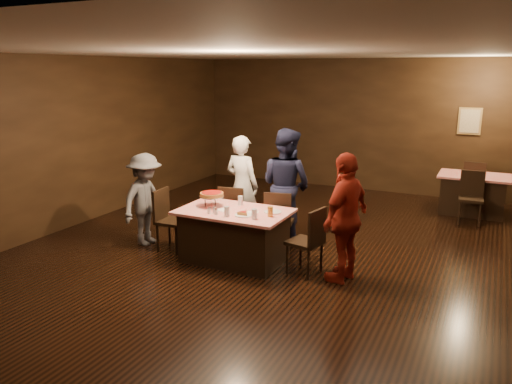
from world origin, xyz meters
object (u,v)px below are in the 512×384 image
chair_back_far (475,184)px  diner_navy_hoodie (286,185)px  chair_far_left (234,213)px  glass_back (240,200)px  glass_front_left (227,211)px  glass_front_right (254,214)px  diner_red_shirt (346,218)px  pizza_stand (212,194)px  chair_end_left (172,220)px  plate_empty (273,212)px  chair_end_right (305,241)px  glass_amber (270,212)px  diner_white_jacket (242,185)px  back_table (473,194)px  chair_far_right (279,220)px  main_table (234,235)px  diner_grey_knit (146,199)px

chair_back_far → diner_navy_hoodie: diner_navy_hoodie is taller
chair_far_left → glass_back: chair_far_left is taller
glass_front_left → glass_front_right: bearing=7.1°
diner_navy_hoodie → chair_back_far: bearing=-109.9°
diner_red_shirt → pizza_stand: size_ratio=4.57×
chair_end_left → plate_empty: (1.65, 0.15, 0.30)m
chair_end_right → glass_amber: chair_end_right is taller
diner_white_jacket → glass_front_left: (0.52, -1.46, -0.01)m
diner_white_jacket → diner_navy_hoodie: (0.79, 0.03, 0.08)m
glass_front_right → glass_amber: (0.15, 0.20, 0.00)m
back_table → chair_far_right: chair_far_right is taller
main_table → back_table: size_ratio=1.23×
chair_far_right → diner_grey_knit: size_ratio=0.64×
chair_far_left → chair_end_right: size_ratio=1.00×
chair_far_left → chair_end_right: bearing=143.1°
chair_far_left → diner_navy_hoodie: diner_navy_hoodie is taller
chair_far_right → chair_far_left: bearing=-13.2°
chair_end_left → pizza_stand: 0.85m
chair_far_left → diner_red_shirt: 2.21m
chair_back_far → glass_amber: chair_back_far is taller
diner_white_jacket → diner_navy_hoodie: bearing=-169.3°
chair_far_left → diner_grey_knit: bearing=20.1°
pizza_stand → glass_front_right: size_ratio=2.71×
main_table → diner_red_shirt: diner_red_shirt is taller
glass_amber → glass_back: bearing=151.7°
chair_far_left → back_table: bearing=-144.9°
diner_white_jacket → glass_front_right: 1.68m
chair_back_far → glass_front_right: (-2.57, -5.07, 0.37)m
chair_far_right → glass_amber: 0.90m
diner_grey_knit → glass_front_left: 1.71m
chair_far_left → chair_far_right: same height
chair_far_left → diner_grey_knit: size_ratio=0.64×
glass_amber → diner_navy_hoodie: bearing=102.8°
diner_grey_knit → plate_empty: bearing=-83.3°
back_table → diner_navy_hoodie: bearing=-131.7°
chair_far_left → chair_end_right: same height
main_table → glass_back: size_ratio=11.43×
chair_end_left → diner_red_shirt: size_ratio=0.55×
chair_end_right → diner_navy_hoodie: bearing=-134.8°
glass_front_left → glass_back: size_ratio=1.00×
diner_grey_knit → glass_amber: diner_grey_knit is taller
chair_far_left → glass_back: 0.68m
back_table → chair_end_left: chair_end_left is taller
back_table → chair_end_left: 5.89m
back_table → chair_end_left: size_ratio=1.37×
back_table → chair_far_left: size_ratio=1.37×
plate_empty → diner_grey_knit: bearing=-176.9°
diner_grey_knit → diner_red_shirt: size_ratio=0.85×
back_table → chair_end_right: bearing=-114.4°
chair_back_far → pizza_stand: bearing=60.8°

